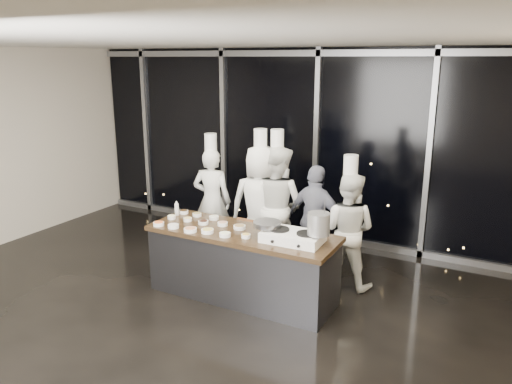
# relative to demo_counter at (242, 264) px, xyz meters

# --- Properties ---
(ground) EXTENTS (9.00, 9.00, 0.00)m
(ground) POSITION_rel_demo_counter_xyz_m (0.00, -0.90, -0.45)
(ground) COLOR black
(ground) RESTS_ON ground
(room_shell) EXTENTS (9.02, 7.02, 3.21)m
(room_shell) POSITION_rel_demo_counter_xyz_m (0.18, -0.90, 1.79)
(room_shell) COLOR beige
(room_shell) RESTS_ON ground
(window_wall) EXTENTS (8.90, 0.11, 3.20)m
(window_wall) POSITION_rel_demo_counter_xyz_m (0.00, 2.53, 1.14)
(window_wall) COLOR black
(window_wall) RESTS_ON ground
(demo_counter) EXTENTS (2.46, 0.86, 0.90)m
(demo_counter) POSITION_rel_demo_counter_xyz_m (0.00, 0.00, 0.00)
(demo_counter) COLOR #3C3C41
(demo_counter) RESTS_ON ground
(stove) EXTENTS (0.72, 0.47, 0.14)m
(stove) POSITION_rel_demo_counter_xyz_m (0.72, -0.04, 0.51)
(stove) COLOR white
(stove) RESTS_ON demo_counter
(frying_pan) EXTENTS (0.60, 0.35, 0.06)m
(frying_pan) POSITION_rel_demo_counter_xyz_m (0.36, -0.03, 0.62)
(frying_pan) COLOR slate
(frying_pan) RESTS_ON stove
(stock_pot) EXTENTS (0.27, 0.27, 0.26)m
(stock_pot) POSITION_rel_demo_counter_xyz_m (1.03, -0.03, 0.72)
(stock_pot) COLOR #A7A7A9
(stock_pot) RESTS_ON stove
(prep_bowls) EXTENTS (1.38, 0.73, 0.05)m
(prep_bowls) POSITION_rel_demo_counter_xyz_m (-0.57, -0.08, 0.47)
(prep_bowls) COLOR white
(prep_bowls) RESTS_ON demo_counter
(squeeze_bottle) EXTENTS (0.06, 0.06, 0.21)m
(squeeze_bottle) POSITION_rel_demo_counter_xyz_m (-1.14, 0.16, 0.55)
(squeeze_bottle) COLOR silver
(squeeze_bottle) RESTS_ON demo_counter
(chef_far_left) EXTENTS (0.69, 0.53, 1.91)m
(chef_far_left) POSITION_rel_demo_counter_xyz_m (-1.20, 1.15, 0.41)
(chef_far_left) COLOR white
(chef_far_left) RESTS_ON ground
(chef_left) EXTENTS (1.03, 0.82, 2.05)m
(chef_left) POSITION_rel_demo_counter_xyz_m (-0.30, 1.07, 0.47)
(chef_left) COLOR white
(chef_left) RESTS_ON ground
(chef_center) EXTENTS (0.98, 0.81, 2.05)m
(chef_center) POSITION_rel_demo_counter_xyz_m (-0.08, 1.16, 0.47)
(chef_center) COLOR white
(chef_center) RESTS_ON ground
(guest) EXTENTS (0.99, 0.57, 1.58)m
(guest) POSITION_rel_demo_counter_xyz_m (0.54, 1.18, 0.34)
(guest) COLOR #161A3C
(guest) RESTS_ON ground
(chef_right) EXTENTS (0.79, 0.63, 1.81)m
(chef_right) POSITION_rel_demo_counter_xyz_m (1.07, 0.97, 0.35)
(chef_right) COLOR white
(chef_right) RESTS_ON ground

